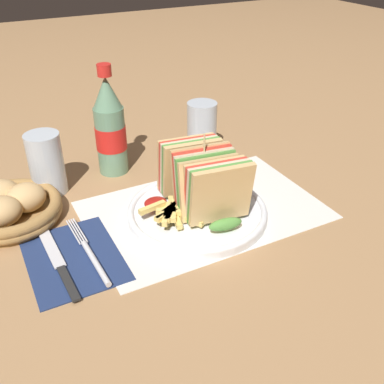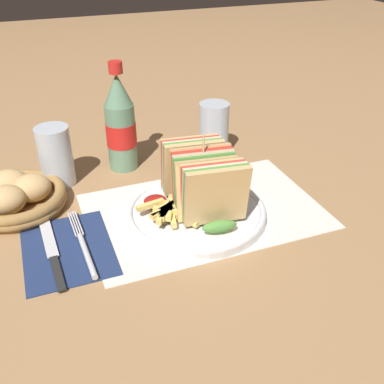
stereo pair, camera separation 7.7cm
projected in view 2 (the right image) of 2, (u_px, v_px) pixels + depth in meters
The scene contains 13 objects.
ground_plane at pixel (183, 224), 0.78m from camera, with size 4.00×4.00×0.00m, color #9E754C.
placemat at pixel (204, 210), 0.81m from camera, with size 0.41×0.27×0.00m.
plate_main at pixel (196, 212), 0.79m from camera, with size 0.25×0.25×0.02m.
club_sandwich at pixel (203, 181), 0.76m from camera, with size 0.11×0.19×0.14m.
fries_pile at pixel (168, 211), 0.76m from camera, with size 0.09×0.10×0.02m.
ketchup_blob at pixel (155, 200), 0.79m from camera, with size 0.04×0.03×0.01m.
napkin at pixel (67, 248), 0.72m from camera, with size 0.14×0.18×0.00m.
fork at pixel (84, 248), 0.71m from camera, with size 0.02×0.19×0.01m.
knife at pixel (52, 251), 0.70m from camera, with size 0.02×0.20×0.00m.
coke_bottle_near at pixel (120, 125), 0.91m from camera, with size 0.06×0.06×0.22m.
glass_near at pixel (214, 133), 0.98m from camera, with size 0.06×0.06×0.12m.
glass_far at pixel (56, 156), 0.86m from camera, with size 0.06×0.06×0.12m.
bread_basket at pixel (16, 197), 0.81m from camera, with size 0.18×0.18×0.06m.
Camera 2 is at (-0.21, -0.60, 0.45)m, focal length 42.00 mm.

